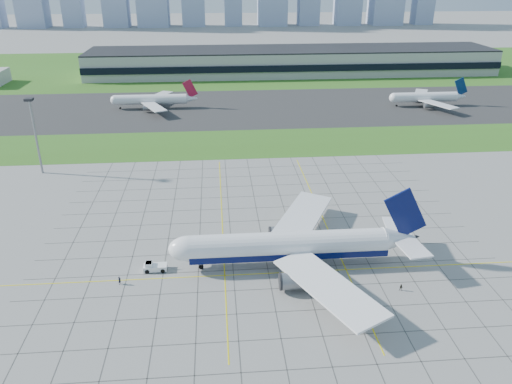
% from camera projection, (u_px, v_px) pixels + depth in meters
% --- Properties ---
extents(ground, '(1400.00, 1400.00, 0.00)m').
position_uv_depth(ground, '(268.00, 269.00, 115.53)').
color(ground, gray).
rests_on(ground, ground).
extents(grass_median, '(700.00, 35.00, 0.04)m').
position_uv_depth(grass_median, '(244.00, 143.00, 197.22)').
color(grass_median, '#35641C').
rests_on(grass_median, ground).
extents(asphalt_taxiway, '(700.00, 75.00, 0.04)m').
position_uv_depth(asphalt_taxiway, '(237.00, 108.00, 247.15)').
color(asphalt_taxiway, '#383838').
rests_on(asphalt_taxiway, ground).
extents(grass_far, '(700.00, 145.00, 0.04)m').
position_uv_depth(grass_far, '(229.00, 67.00, 347.00)').
color(grass_far, '#35641C').
rests_on(grass_far, ground).
extents(apron_markings, '(120.00, 130.00, 0.03)m').
position_uv_depth(apron_markings, '(265.00, 244.00, 125.63)').
color(apron_markings, '#474744').
rests_on(apron_markings, ground).
extents(terminal, '(260.00, 43.00, 15.80)m').
position_uv_depth(terminal, '(292.00, 61.00, 323.98)').
color(terminal, '#B7B7B2').
rests_on(terminal, ground).
extents(light_mast, '(2.50, 2.50, 25.60)m').
position_uv_depth(light_mast, '(34.00, 127.00, 162.54)').
color(light_mast, gray).
rests_on(light_mast, ground).
extents(airliner, '(59.63, 60.48, 18.79)m').
position_uv_depth(airliner, '(290.00, 246.00, 114.91)').
color(airliner, white).
rests_on(airliner, ground).
extents(pushback_tug, '(7.79, 2.75, 2.17)m').
position_uv_depth(pushback_tug, '(154.00, 267.00, 114.47)').
color(pushback_tug, white).
rests_on(pushback_tug, ground).
extents(crew_near, '(0.75, 0.85, 1.95)m').
position_uv_depth(crew_near, '(120.00, 280.00, 109.47)').
color(crew_near, black).
rests_on(crew_near, ground).
extents(crew_far, '(0.93, 0.85, 1.56)m').
position_uv_depth(crew_far, '(401.00, 288.00, 107.34)').
color(crew_far, black).
rests_on(crew_far, ground).
extents(distant_jet_1, '(40.19, 42.66, 14.08)m').
position_uv_depth(distant_jet_1, '(152.00, 99.00, 244.17)').
color(distant_jet_1, white).
rests_on(distant_jet_1, ground).
extents(distant_jet_2, '(37.37, 42.66, 14.08)m').
position_uv_depth(distant_jet_2, '(426.00, 97.00, 248.56)').
color(distant_jet_2, white).
rests_on(distant_jet_2, ground).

